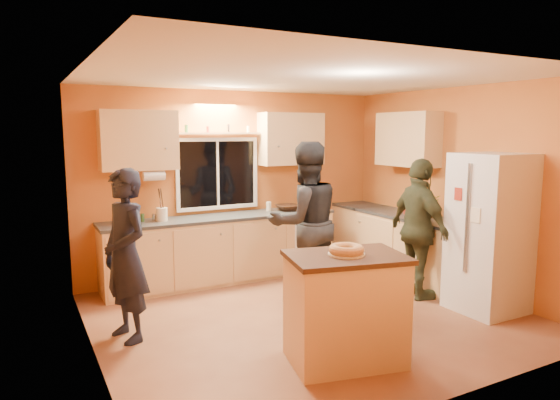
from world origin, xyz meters
TOP-DOWN VIEW (x-y plane):
  - ground at (0.00, 0.00)m, footprint 4.50×4.50m
  - room_shell at (0.12, 0.41)m, footprint 4.54×4.04m
  - back_counter at (0.01, 1.70)m, footprint 4.23×0.62m
  - right_counter at (1.95, 0.50)m, footprint 0.62×1.84m
  - refrigerator at (1.89, -0.80)m, footprint 0.72×0.70m
  - island at (-0.30, -1.09)m, footprint 1.14×0.90m
  - bundt_pastry at (-0.30, -1.09)m, footprint 0.31×0.31m
  - person_left at (-1.90, 0.32)m, footprint 0.56×0.71m
  - person_center at (0.21, 0.45)m, footprint 1.00×0.81m
  - person_right at (1.50, -0.10)m, footprint 0.54×1.05m
  - mixing_bowl at (0.66, 1.69)m, footprint 0.36×0.36m
  - utensil_crock at (-1.17, 1.70)m, footprint 0.14×0.14m
  - potted_plant at (2.02, 0.29)m, footprint 0.30×0.26m
  - red_box at (1.98, 0.57)m, footprint 0.18×0.16m

SIDE VIEW (x-z plane):
  - ground at x=0.00m, z-range 0.00..0.00m
  - back_counter at x=0.01m, z-range 0.00..0.90m
  - right_counter at x=1.95m, z-range 0.00..0.90m
  - island at x=-0.30m, z-range 0.01..0.98m
  - person_left at x=-1.90m, z-range 0.00..1.69m
  - person_right at x=1.50m, z-range 0.00..1.72m
  - refrigerator at x=1.89m, z-range 0.00..1.80m
  - red_box at x=1.98m, z-range 0.90..0.97m
  - mixing_bowl at x=0.66m, z-range 0.90..0.98m
  - person_center at x=0.21m, z-range 0.00..1.92m
  - utensil_crock at x=-1.17m, z-range 0.90..1.07m
  - bundt_pastry at x=-0.30m, z-range 0.98..1.07m
  - potted_plant at x=2.02m, z-range 0.90..1.20m
  - room_shell at x=0.12m, z-range 0.31..2.92m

